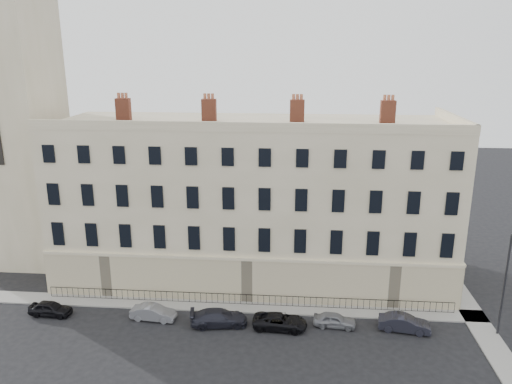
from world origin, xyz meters
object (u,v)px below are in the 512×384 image
car_d (280,321)px  car_f (404,323)px  car_b (153,313)px  car_e (335,320)px  streetlamp (506,281)px  car_c (219,318)px  car_a (50,308)px

car_d → car_f: size_ratio=1.08×
car_b → car_e: car_b is taller
car_f → streetlamp: (7.11, -0.11, 3.99)m
car_c → car_b: bearing=76.8°
car_d → car_e: size_ratio=1.28×
car_b → streetlamp: streetlamp is taller
car_b → streetlamp: (27.26, -0.17, 4.04)m
car_c → streetlamp: size_ratio=0.54×
car_d → car_c: bearing=92.3°
car_b → streetlamp: size_ratio=0.44×
car_b → car_c: bearing=-89.2°
car_a → car_c: car_c is taller
car_a → car_b: car_b is taller
car_b → car_f: (20.14, -0.06, 0.04)m
car_a → car_b: bearing=-86.6°
car_a → car_d: bearing=-88.2°
car_d → car_e: 4.38m
car_e → car_d: bearing=103.6°
car_e → car_f: (5.42, -0.19, 0.08)m
car_d → car_f: (9.76, 0.44, 0.06)m
car_d → car_f: 9.77m
car_e → car_f: bearing=-86.6°
car_c → streetlamp: 22.13m
car_a → car_d: size_ratio=0.82×
car_a → car_f: bearing=-86.8°
car_c → car_e: (9.24, 0.55, -0.09)m
car_f → streetlamp: size_ratio=0.48×
car_a → car_f: car_f is taller
car_c → car_e: bearing=-95.4°
car_a → car_b: size_ratio=0.95×
car_e → car_f: size_ratio=0.85×
car_b → car_c: 5.50m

